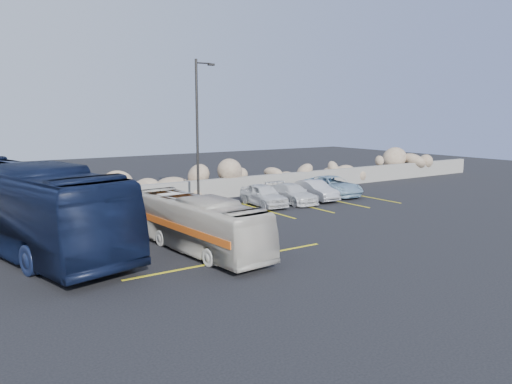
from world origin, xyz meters
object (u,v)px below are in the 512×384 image
car_c (292,194)px  vintage_bus (197,224)px  lamppost (198,130)px  tour_coach (25,207)px  car_a (264,195)px  car_d (333,186)px  car_b (315,190)px

car_c → vintage_bus: bearing=-144.9°
lamppost → tour_coach: size_ratio=0.67×
car_a → tour_coach: bearing=-163.6°
lamppost → vintage_bus: lamppost is taller
tour_coach → vintage_bus: bearing=-47.7°
car_c → car_d: bearing=12.3°
car_c → tour_coach: bearing=-168.8°
lamppost → tour_coach: bearing=-157.8°
tour_coach → car_a: bearing=-1.7°
car_a → car_b: (3.70, -0.07, -0.04)m
car_a → car_b: size_ratio=1.04×
lamppost → tour_coach: (-9.33, -3.81, -2.62)m
lamppost → tour_coach: 10.41m
lamppost → car_a: bearing=-19.9°
lamppost → car_d: size_ratio=1.81×
lamppost → car_b: bearing=-10.4°
car_b → car_a: bearing=-177.0°
car_a → car_c: (1.91, -0.13, -0.08)m
car_b → car_c: size_ratio=0.93×
car_b → tour_coach: bearing=-167.3°
car_a → car_d: size_ratio=0.83×
car_c → car_d: car_d is taller
car_d → vintage_bus: bearing=-148.5°
vintage_bus → car_d: size_ratio=1.70×
lamppost → vintage_bus: 9.08m
car_a → car_d: bearing=10.8°
lamppost → car_c: 6.66m
car_d → car_c: bearing=-165.5°
lamppost → car_c: lamppost is taller
car_a → car_b: 3.70m
vintage_bus → car_d: bearing=22.8°
tour_coach → car_d: size_ratio=2.73×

